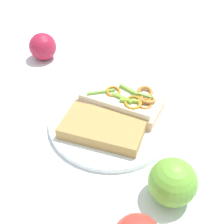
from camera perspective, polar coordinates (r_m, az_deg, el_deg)
ground_plane at (r=0.66m, az=0.00°, el=-2.10°), size 2.00×2.00×0.00m
plate at (r=0.66m, az=0.00°, el=-1.71°), size 0.26×0.26×0.01m
sandwich at (r=0.67m, az=1.79°, el=2.04°), size 0.18×0.19×0.05m
bread_slice_side at (r=0.62m, az=-1.68°, el=-2.91°), size 0.17×0.18×0.02m
apple_0 at (r=0.87m, az=-12.46°, el=11.52°), size 0.08×0.08×0.07m
apple_2 at (r=0.52m, az=10.97°, el=-12.37°), size 0.11×0.11×0.08m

